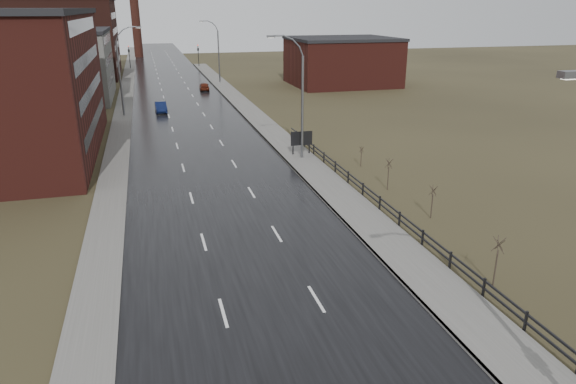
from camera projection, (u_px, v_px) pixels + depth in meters
road at (187, 115)px, 68.19m from camera, size 14.00×300.00×0.06m
sidewalk_right at (303, 161)px, 47.63m from camera, size 3.20×180.00×0.18m
curb_right at (287, 163)px, 47.25m from camera, size 0.16×180.00×0.18m
sidewalk_left at (122, 119)px, 66.14m from camera, size 2.40×260.00×0.12m
warehouse_mid at (55, 65)px, 78.28m from camera, size 16.32×20.40×10.50m
warehouse_far at (48, 38)px, 103.41m from camera, size 26.52×24.48×15.50m
building_right at (342, 61)px, 94.26m from camera, size 18.36×16.32×8.50m
smokestack at (134, 0)px, 143.12m from camera, size 2.70×2.70×30.70m
streetlight_right_mid at (299, 98)px, 46.56m from camera, size 3.36×0.28×11.35m
streetlight_left at (122, 71)px, 66.12m from camera, size 3.36×0.28×11.35m
streetlight_right_far at (217, 51)px, 95.56m from camera, size 3.36×0.28×11.35m
guardrail at (404, 221)px, 32.70m from camera, size 0.10×53.05×1.10m
shrub_c at (497, 260)px, 26.01m from camera, size 0.65×0.68×2.75m
shrub_d at (432, 201)px, 34.62m from camera, size 0.55×0.58×2.32m
shrub_e at (388, 173)px, 40.06m from camera, size 0.60×0.63×2.53m
shrub_f at (361, 156)px, 46.09m from camera, size 0.45×0.47×1.85m
billboard at (301, 139)px, 49.22m from camera, size 2.14×0.17×2.41m
traffic_light_left at (129, 48)px, 119.09m from camera, size 0.58×2.73×5.30m
traffic_light_right at (198, 47)px, 123.07m from camera, size 0.58×2.73×5.30m
car_near at (161, 107)px, 70.03m from camera, size 1.59×4.23×1.38m
car_far at (204, 87)px, 88.58m from camera, size 1.86×4.11×1.37m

